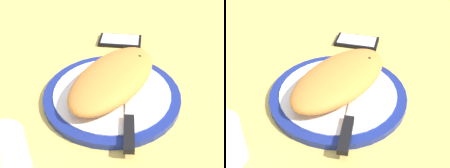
# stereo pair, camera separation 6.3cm
# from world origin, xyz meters

# --- Properties ---
(ground_plane) EXTENTS (1.50, 1.50, 0.03)m
(ground_plane) POSITION_xyz_m (0.00, 0.00, -0.01)
(ground_plane) COLOR #DBB756
(plate) EXTENTS (0.30, 0.30, 0.02)m
(plate) POSITION_xyz_m (0.00, 0.00, 0.01)
(plate) COLOR navy
(plate) RESTS_ON ground_plane
(calzone) EXTENTS (0.30, 0.21, 0.06)m
(calzone) POSITION_xyz_m (-0.01, 0.00, 0.05)
(calzone) COLOR orange
(calzone) RESTS_ON plate
(fork) EXTENTS (0.16, 0.02, 0.00)m
(fork) POSITION_xyz_m (0.02, -0.06, 0.02)
(fork) COLOR silver
(fork) RESTS_ON plate
(knife) EXTENTS (0.22, 0.06, 0.01)m
(knife) POSITION_xyz_m (0.09, 0.05, 0.02)
(knife) COLOR silver
(knife) RESTS_ON plate
(smartphone) EXTENTS (0.08, 0.13, 0.01)m
(smartphone) POSITION_xyz_m (-0.25, -0.04, 0.01)
(smartphone) COLOR black
(smartphone) RESTS_ON ground_plane
(water_glass) EXTENTS (0.07, 0.07, 0.08)m
(water_glass) POSITION_xyz_m (0.23, -0.12, 0.04)
(water_glass) COLOR silver
(water_glass) RESTS_ON ground_plane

